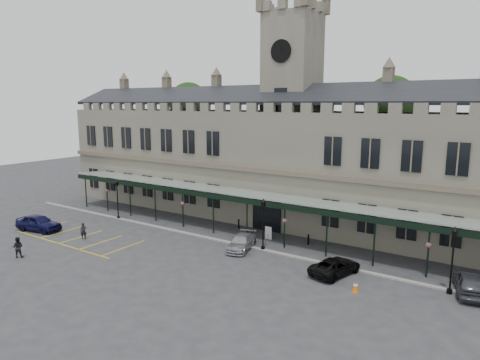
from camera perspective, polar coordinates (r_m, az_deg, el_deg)
The scene contains 21 objects.
ground at distance 35.70m, azimuth -5.44°, elevation -10.97°, with size 140.00×140.00×0.00m, color #303033.
station_building at distance 47.15m, azimuth 6.68°, elevation 2.34°, with size 60.00×10.36×17.30m.
clock_tower at distance 46.79m, azimuth 6.90°, elevation 10.44°, with size 5.60×5.60×24.80m.
canopy at distance 40.73m, azimuth 1.14°, elevation -4.68°, with size 50.00×4.10×4.30m.
kerb at distance 39.84m, azimuth -0.40°, elevation -8.55°, with size 60.00×0.40×0.12m, color gray.
parking_markings at distance 44.57m, azimuth -20.95°, elevation -7.27°, with size 16.00×6.00×0.01m, color gold, non-canonical shape.
tree_behind_left at distance 66.59m, azimuth -6.84°, elevation 10.10°, with size 6.00×6.00×16.00m.
tree_behind_mid at distance 52.43m, azimuth 19.41°, elevation 9.59°, with size 6.00×6.00×16.00m.
lamp_post_left at distance 49.69m, azimuth -16.04°, elevation -2.03°, with size 0.43×0.43×4.51m.
lamp_post_mid at distance 37.69m, azimuth 3.11°, elevation -5.30°, with size 0.45×0.45×4.72m.
lamp_post_right at distance 32.59m, azimuth 26.51°, elevation -8.84°, with size 0.45×0.45×4.78m.
traffic_cone at distance 31.47m, azimuth 15.15°, elevation -13.59°, with size 0.46×0.46×0.74m.
sign_board at distance 41.34m, azimuth 3.80°, elevation -7.07°, with size 0.72×0.08×1.23m.
bollard_left at distance 44.71m, azimuth -0.17°, elevation -5.87°, with size 0.17×0.17×0.97m, color black.
bollard_right at distance 40.22m, azimuth 9.09°, elevation -7.86°, with size 0.17×0.17×0.96m, color black.
car_left_a at distance 48.42m, azimuth -25.27°, elevation -5.18°, with size 1.97×4.90×1.67m, color #0C0C35.
car_taxi at distance 38.50m, azimuth 0.18°, elevation -8.31°, with size 1.79×4.41×1.28m, color #95979C.
car_van at distance 33.95m, azimuth 12.58°, elevation -11.17°, with size 2.10×4.56×1.27m, color black.
car_right_a at distance 33.88m, azimuth 28.32°, elevation -11.97°, with size 1.85×4.59×1.56m, color #37393F.
person_a at distance 43.85m, azimuth -20.15°, elevation -6.40°, with size 0.59×0.38×1.60m, color black.
person_b at distance 41.02m, azimuth -27.50°, elevation -7.95°, with size 0.87×0.68×1.80m, color black.
Camera 1 is at (21.10, -25.76, 12.88)m, focal length 32.00 mm.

